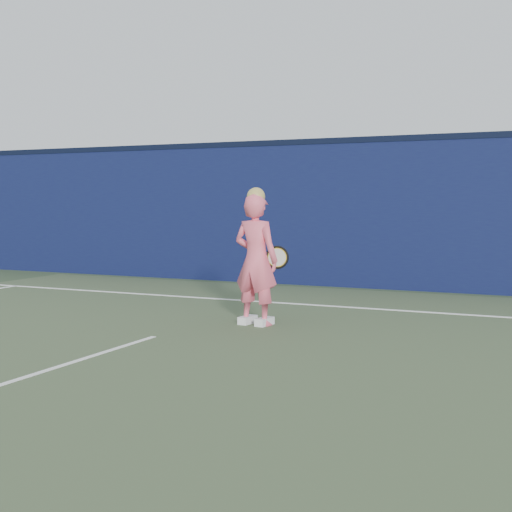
% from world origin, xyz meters
% --- Properties ---
extents(ground, '(80.00, 80.00, 0.00)m').
position_xyz_m(ground, '(0.00, 0.00, 0.00)').
color(ground, '#34472B').
rests_on(ground, ground).
extents(backstop_wall, '(24.00, 0.40, 2.50)m').
position_xyz_m(backstop_wall, '(0.00, 6.50, 1.25)').
color(backstop_wall, '#0D113C').
rests_on(backstop_wall, ground).
extents(wall_cap, '(24.00, 0.42, 0.10)m').
position_xyz_m(wall_cap, '(0.00, 6.50, 2.55)').
color(wall_cap, black).
rests_on(wall_cap, backstop_wall).
extents(player, '(0.62, 0.45, 1.66)m').
position_xyz_m(player, '(0.69, 2.19, 0.80)').
color(player, '#FB6179').
rests_on(player, ground).
extents(racket, '(0.56, 0.13, 0.30)m').
position_xyz_m(racket, '(0.75, 2.65, 0.79)').
color(racket, black).
rests_on(racket, ground).
extents(court_lines, '(11.00, 12.04, 0.01)m').
position_xyz_m(court_lines, '(0.00, -0.33, 0.01)').
color(court_lines, white).
rests_on(court_lines, court_surface).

